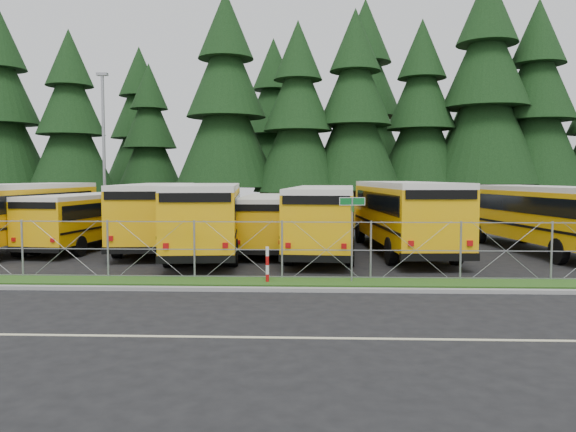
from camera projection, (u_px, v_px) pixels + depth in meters
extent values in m
plane|color=black|center=(311.00, 274.00, 20.06)|extent=(120.00, 120.00, 0.00)
cube|color=gray|center=(312.00, 290.00, 16.96)|extent=(50.00, 0.25, 0.12)
cube|color=#214714|center=(311.00, 282.00, 18.36)|extent=(50.00, 1.40, 0.06)
cube|color=beige|center=(312.00, 338.00, 12.08)|extent=(50.00, 0.12, 0.01)
cube|color=brown|center=(367.00, 181.00, 59.48)|extent=(22.00, 10.00, 6.00)
cylinder|color=#97999F|center=(352.00, 240.00, 18.29)|extent=(0.06, 0.06, 2.80)
cube|color=#0E6224|center=(352.00, 201.00, 18.20)|extent=(0.80, 0.09, 0.22)
cube|color=white|center=(352.00, 201.00, 18.20)|extent=(0.84, 0.08, 0.26)
cube|color=#0E6224|center=(352.00, 209.00, 18.21)|extent=(0.07, 0.55, 0.18)
cylinder|color=#B20C0C|center=(267.00, 265.00, 18.27)|extent=(0.11, 0.11, 1.20)
cylinder|color=#97999F|center=(104.00, 153.00, 36.33)|extent=(0.20, 0.20, 10.00)
cube|color=#97999F|center=(102.00, 74.00, 35.98)|extent=(0.70, 0.35, 0.18)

